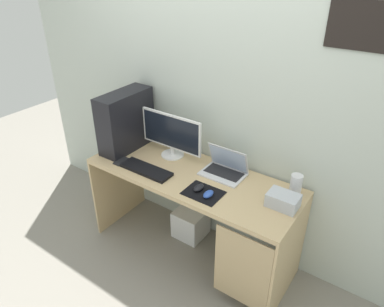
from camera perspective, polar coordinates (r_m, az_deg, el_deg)
The scene contains 14 objects.
ground_plane at distance 3.13m, azimuth 0.00°, elevation -15.28°, with size 8.00×8.00×0.00m, color gray.
wall_back at distance 2.67m, azimuth 4.31°, elevation 9.58°, with size 4.00×0.05×2.60m.
desk at distance 2.71m, azimuth 0.24°, elevation -6.24°, with size 1.64×0.60×0.77m.
pc_tower at distance 2.96m, azimuth -10.60°, elevation 5.17°, with size 0.19×0.49×0.48m, color black.
monitor at distance 2.80m, azimuth -3.34°, elevation 3.03°, with size 0.56×0.19×0.36m.
laptop at distance 2.65m, azimuth 5.27°, elevation -2.42°, with size 0.32×0.22×0.21m.
speaker at distance 2.49m, azimuth 16.34°, elevation -4.96°, with size 0.08×0.08×0.16m, color silver.
projector at distance 2.38m, azimuth 14.43°, elevation -7.31°, with size 0.20×0.14×0.09m, color #B7BCC6.
keyboard at distance 2.70m, azimuth -7.39°, elevation -2.59°, with size 0.42×0.14×0.02m, color black.
mousepad at distance 2.45m, azimuth 1.83°, elevation -6.34°, with size 0.26×0.20×0.01m, color black.
mouse_left at distance 2.47m, azimuth 1.09°, elevation -5.51°, with size 0.06×0.10×0.03m, color black.
mouse_right at distance 2.41m, azimuth 2.64°, elevation -6.53°, with size 0.06×0.10×0.03m, color #2D51B2.
cell_phone at distance 2.85m, azimuth -11.23°, elevation -1.24°, with size 0.07×0.13×0.01m, color #232326.
subwoofer at distance 3.20m, azimuth -0.20°, elevation -11.08°, with size 0.26×0.26×0.26m, color white.
Camera 1 is at (1.27, -1.82, 2.21)m, focal length 33.18 mm.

